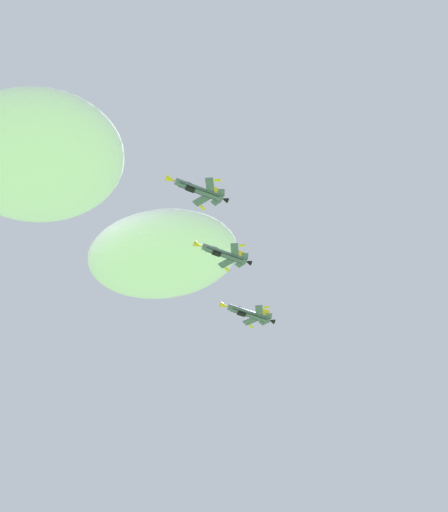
# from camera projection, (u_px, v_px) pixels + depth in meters

# --- Properties ---
(cloud_near_formation) EXTENTS (75.41, 62.53, 29.38)m
(cloud_near_formation) POSITION_uv_depth(u_px,v_px,m) (36.00, 158.00, 269.79)
(cloud_near_formation) COLOR white
(cloud_high_distant) EXTENTS (74.69, 50.83, 28.55)m
(cloud_high_distant) POSITION_uv_depth(u_px,v_px,m) (162.00, 255.00, 314.95)
(cloud_high_distant) COLOR white
(fighter_jet_lead) EXTENTS (13.82, 11.77, 4.38)m
(fighter_jet_lead) POSITION_uv_depth(u_px,v_px,m) (198.00, 190.00, 152.60)
(fighter_jet_lead) COLOR #4C5666
(fighter_jet_left_wing) EXTENTS (13.82, 11.78, 4.38)m
(fighter_jet_left_wing) POSITION_uv_depth(u_px,v_px,m) (223.00, 254.00, 163.98)
(fighter_jet_left_wing) COLOR #4C5666
(fighter_jet_right_wing) EXTENTS (13.82, 11.76, 4.39)m
(fighter_jet_right_wing) POSITION_uv_depth(u_px,v_px,m) (248.00, 313.00, 171.47)
(fighter_jet_right_wing) COLOR #4C5666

